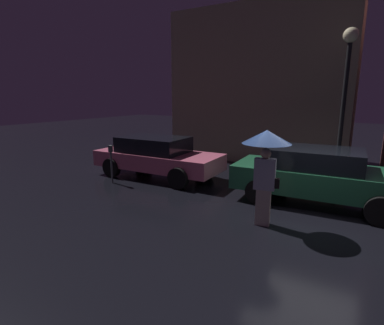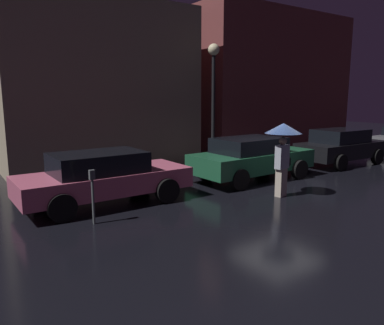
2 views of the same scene
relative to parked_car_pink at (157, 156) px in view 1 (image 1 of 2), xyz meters
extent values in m
plane|color=black|center=(5.42, -1.30, -0.76)|extent=(60.00, 60.00, 0.00)
cube|color=gray|center=(2.05, 5.20, 2.51)|extent=(7.68, 3.00, 6.53)
cube|color=#DB6684|center=(0.05, 0.00, -0.14)|extent=(4.60, 1.85, 0.55)
cube|color=black|center=(-0.13, 0.00, 0.40)|extent=(2.40, 1.60, 0.53)
cylinder|color=black|center=(1.47, 0.89, -0.42)|extent=(0.68, 0.22, 0.68)
cylinder|color=black|center=(1.47, -0.89, -0.42)|extent=(0.68, 0.22, 0.68)
cylinder|color=black|center=(-1.36, 0.89, -0.42)|extent=(0.68, 0.22, 0.68)
cylinder|color=black|center=(-1.36, -0.89, -0.42)|extent=(0.68, 0.22, 0.68)
cube|color=#1E5638|center=(5.44, -0.02, -0.10)|extent=(4.58, 2.01, 0.63)
cube|color=black|center=(5.26, -0.02, 0.47)|extent=(2.40, 1.71, 0.50)
cylinder|color=black|center=(6.84, 0.90, -0.42)|extent=(0.68, 0.22, 0.68)
cylinder|color=black|center=(6.84, -0.94, -0.42)|extent=(0.68, 0.22, 0.68)
cylinder|color=black|center=(4.04, 0.90, -0.42)|extent=(0.68, 0.22, 0.68)
cylinder|color=black|center=(4.04, -0.94, -0.42)|extent=(0.68, 0.22, 0.68)
cube|color=beige|center=(4.55, -2.18, -0.34)|extent=(0.34, 0.25, 0.83)
cube|color=#B2B7C6|center=(4.55, -2.18, 0.42)|extent=(0.48, 0.28, 0.69)
sphere|color=tan|center=(4.55, -2.18, 0.88)|extent=(0.22, 0.22, 0.22)
cylinder|color=black|center=(4.55, -2.18, 0.69)|extent=(0.02, 0.02, 0.81)
cone|color=navy|center=(4.55, -2.18, 1.24)|extent=(1.05, 1.05, 0.29)
cube|color=black|center=(4.80, -2.18, 0.25)|extent=(0.17, 0.12, 0.22)
cylinder|color=#4C5154|center=(-0.80, -1.43, -0.23)|extent=(0.06, 0.06, 1.04)
cube|color=#4C5154|center=(-0.80, -1.43, 0.40)|extent=(0.12, 0.10, 0.22)
cylinder|color=black|center=(5.64, 2.53, 1.47)|extent=(0.14, 0.14, 4.45)
sphere|color=#F9EAB7|center=(5.64, 2.53, 3.92)|extent=(0.46, 0.46, 0.46)
camera|label=1|loc=(6.34, -8.43, 2.08)|focal=28.00mm
camera|label=2|loc=(-3.57, -9.48, 2.15)|focal=35.00mm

